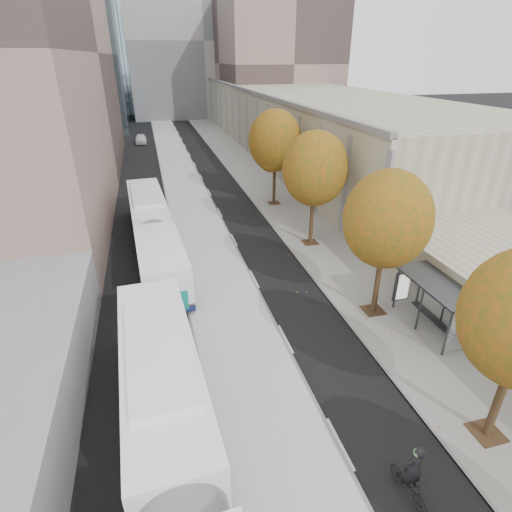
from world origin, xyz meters
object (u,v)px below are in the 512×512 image
object	(u,v)px
bus_near	(177,481)
cyclist	(411,479)
bus_shelter	(440,291)
bus_far	(153,231)
distant_car	(141,139)

from	to	relation	value
bus_near	cyclist	bearing A→B (deg)	-12.44
bus_shelter	cyclist	size ratio (longest dim) A/B	2.03
bus_shelter	bus_far	size ratio (longest dim) A/B	0.25
bus_near	bus_far	bearing A→B (deg)	87.22
bus_shelter	bus_near	bearing A→B (deg)	-154.89
distant_car	cyclist	bearing A→B (deg)	-81.67
bus_far	bus_shelter	bearing A→B (deg)	-47.47
distant_car	bus_shelter	bearing A→B (deg)	-74.30
bus_far	cyclist	distance (m)	20.93
bus_far	cyclist	bearing A→B (deg)	-74.31
bus_far	cyclist	size ratio (longest dim) A/B	8.00
cyclist	bus_shelter	bearing A→B (deg)	42.84
bus_shelter	cyclist	distance (m)	9.56
bus_shelter	bus_near	size ratio (longest dim) A/B	0.24
bus_shelter	bus_near	distance (m)	14.31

